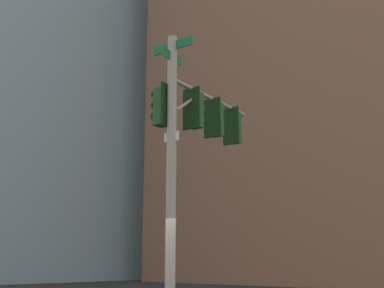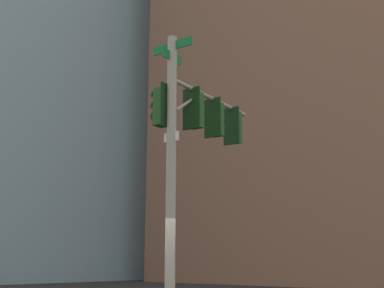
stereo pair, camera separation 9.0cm
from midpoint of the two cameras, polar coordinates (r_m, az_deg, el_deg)
The scene contains 3 objects.
signal_pole_assembly at distance 13.12m, azimuth 0.27°, elevation 1.25°, with size 1.26×4.17×7.25m.
building_brick_nearside at distance 44.10m, azimuth 14.85°, elevation 12.79°, with size 26.01×15.55×41.63m, color #845B47.
building_brick_farside at distance 68.05m, azimuth 13.84°, elevation 7.35°, with size 16.90×19.02×50.96m, color #4C3328.
Camera 2 is at (8.22, -8.21, 1.45)m, focal length 45.67 mm.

